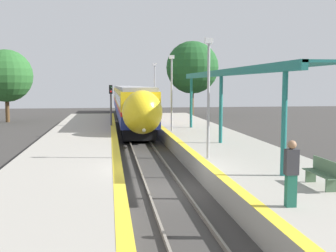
# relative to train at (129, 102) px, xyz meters

# --- Properties ---
(ground_plane) EXTENTS (120.00, 120.00, 0.00)m
(ground_plane) POSITION_rel_train_xyz_m (0.00, -30.50, -2.30)
(ground_plane) COLOR #383533
(rail_left) EXTENTS (0.08, 90.00, 0.15)m
(rail_left) POSITION_rel_train_xyz_m (-0.72, -30.50, -2.23)
(rail_left) COLOR slate
(rail_left) RESTS_ON ground_plane
(rail_right) EXTENTS (0.08, 90.00, 0.15)m
(rail_right) POSITION_rel_train_xyz_m (0.72, -30.50, -2.23)
(rail_right) COLOR slate
(rail_right) RESTS_ON ground_plane
(train) EXTENTS (2.80, 41.60, 4.01)m
(train) POSITION_rel_train_xyz_m (0.00, 0.00, 0.00)
(train) COLOR black
(train) RESTS_ON ground_plane
(platform_right) EXTENTS (5.07, 64.00, 0.92)m
(platform_right) POSITION_rel_train_xyz_m (4.20, -30.50, -1.85)
(platform_right) COLOR #9E998E
(platform_right) RESTS_ON ground_plane
(platform_left) EXTENTS (4.75, 64.00, 0.92)m
(platform_left) POSITION_rel_train_xyz_m (-4.04, -30.50, -1.85)
(platform_left) COLOR #9E998E
(platform_left) RESTS_ON ground_plane
(platform_bench) EXTENTS (0.44, 1.78, 0.89)m
(platform_bench) POSITION_rel_train_xyz_m (4.69, -34.30, -0.91)
(platform_bench) COLOR #4C6B4C
(platform_bench) RESTS_ON platform_right
(person_waiting) EXTENTS (0.36, 0.24, 1.83)m
(person_waiting) POSITION_rel_train_xyz_m (2.69, -36.28, -0.43)
(person_waiting) COLOR #1E604C
(person_waiting) RESTS_ON platform_right
(railway_signal) EXTENTS (0.28, 0.28, 4.17)m
(railway_signal) POSITION_rel_train_xyz_m (-2.02, -12.75, 0.26)
(railway_signal) COLOR #59595E
(railway_signal) RESTS_ON ground_plane
(lamppost_near) EXTENTS (0.36, 0.20, 5.34)m
(lamppost_near) POSITION_rel_train_xyz_m (2.21, -28.60, 1.67)
(lamppost_near) COLOR #9E9EA3
(lamppost_near) RESTS_ON platform_right
(lamppost_mid) EXTENTS (0.36, 0.20, 5.34)m
(lamppost_mid) POSITION_rel_train_xyz_m (2.21, -17.50, 1.67)
(lamppost_mid) COLOR #9E9EA3
(lamppost_mid) RESTS_ON platform_right
(lamppost_far) EXTENTS (0.36, 0.20, 5.34)m
(lamppost_far) POSITION_rel_train_xyz_m (2.21, -6.39, 1.67)
(lamppost_far) COLOR #9E9EA3
(lamppost_far) RESTS_ON platform_right
(station_canopy) EXTENTS (2.02, 20.40, 4.14)m
(station_canopy) POSITION_rel_train_xyz_m (4.67, -23.80, 2.49)
(station_canopy) COLOR #1E6B66
(station_canopy) RESTS_ON platform_right
(background_tree_left) EXTENTS (5.82, 5.82, 8.08)m
(background_tree_left) POSITION_rel_train_xyz_m (-13.45, 2.15, 2.86)
(background_tree_left) COLOR brown
(background_tree_left) RESTS_ON ground_plane
(background_tree_right) EXTENTS (6.96, 6.96, 9.94)m
(background_tree_right) POSITION_rel_train_xyz_m (8.87, 8.53, 4.15)
(background_tree_right) COLOR brown
(background_tree_right) RESTS_ON ground_plane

